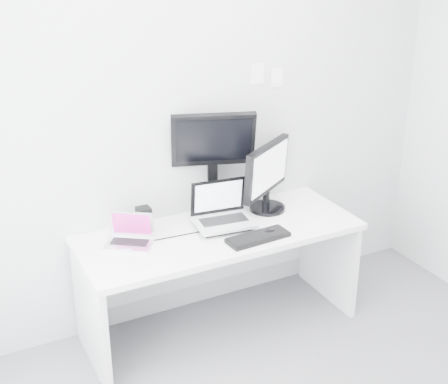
{
  "coord_description": "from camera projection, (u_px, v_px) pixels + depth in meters",
  "views": [
    {
      "loc": [
        -1.6,
        -1.94,
        2.52
      ],
      "look_at": [
        0.02,
        1.23,
        1.0
      ],
      "focal_mm": 50.37,
      "sensor_mm": 36.0,
      "label": 1
    }
  ],
  "objects": [
    {
      "name": "back_wall",
      "position": [
        195.0,
        122.0,
        4.03
      ],
      "size": [
        3.6,
        0.0,
        3.6
      ],
      "primitive_type": "plane",
      "rotation": [
        1.57,
        0.0,
        0.0
      ],
      "color": "#B7BABC",
      "rests_on": "ground"
    },
    {
      "name": "desk",
      "position": [
        220.0,
        280.0,
        4.13
      ],
      "size": [
        1.8,
        0.7,
        0.73
      ],
      "primitive_type": "cube",
      "color": "white",
      "rests_on": "ground"
    },
    {
      "name": "macbook",
      "position": [
        128.0,
        230.0,
        3.76
      ],
      "size": [
        0.34,
        0.33,
        0.21
      ],
      "primitive_type": "cube",
      "rotation": [
        0.0,
        0.0,
        -0.61
      ],
      "color": "silver",
      "rests_on": "desk"
    },
    {
      "name": "speaker",
      "position": [
        144.0,
        220.0,
        3.94
      ],
      "size": [
        0.09,
        0.09,
        0.17
      ],
      "primitive_type": "cube",
      "rotation": [
        0.0,
        0.0,
        0.04
      ],
      "color": "black",
      "rests_on": "desk"
    },
    {
      "name": "dell_laptop",
      "position": [
        224.0,
        206.0,
        3.95
      ],
      "size": [
        0.4,
        0.33,
        0.31
      ],
      "primitive_type": "cube",
      "rotation": [
        0.0,
        0.0,
        -0.12
      ],
      "color": "silver",
      "rests_on": "desk"
    },
    {
      "name": "rear_monitor",
      "position": [
        213.0,
        162.0,
        4.08
      ],
      "size": [
        0.57,
        0.36,
        0.73
      ],
      "primitive_type": "cube",
      "rotation": [
        0.0,
        0.0,
        -0.33
      ],
      "color": "black",
      "rests_on": "desk"
    },
    {
      "name": "samsung_monitor",
      "position": [
        268.0,
        176.0,
        4.18
      ],
      "size": [
        0.58,
        0.49,
        0.49
      ],
      "primitive_type": "cube",
      "rotation": [
        0.0,
        0.0,
        0.57
      ],
      "color": "black",
      "rests_on": "desk"
    },
    {
      "name": "keyboard",
      "position": [
        258.0,
        237.0,
        3.87
      ],
      "size": [
        0.41,
        0.17,
        0.03
      ],
      "primitive_type": "cube",
      "rotation": [
        0.0,
        0.0,
        0.06
      ],
      "color": "black",
      "rests_on": "desk"
    },
    {
      "name": "mouse",
      "position": [
        270.0,
        232.0,
        3.93
      ],
      "size": [
        0.11,
        0.07,
        0.03
      ],
      "primitive_type": "ellipsoid",
      "rotation": [
        0.0,
        0.0,
        0.06
      ],
      "color": "black",
      "rests_on": "desk"
    },
    {
      "name": "wall_note_0",
      "position": [
        257.0,
        74.0,
        4.1
      ],
      "size": [
        0.1,
        0.0,
        0.14
      ],
      "primitive_type": "cube",
      "color": "white",
      "rests_on": "back_wall"
    },
    {
      "name": "wall_note_1",
      "position": [
        277.0,
        77.0,
        4.18
      ],
      "size": [
        0.09,
        0.0,
        0.13
      ],
      "primitive_type": "cube",
      "color": "white",
      "rests_on": "back_wall"
    }
  ]
}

